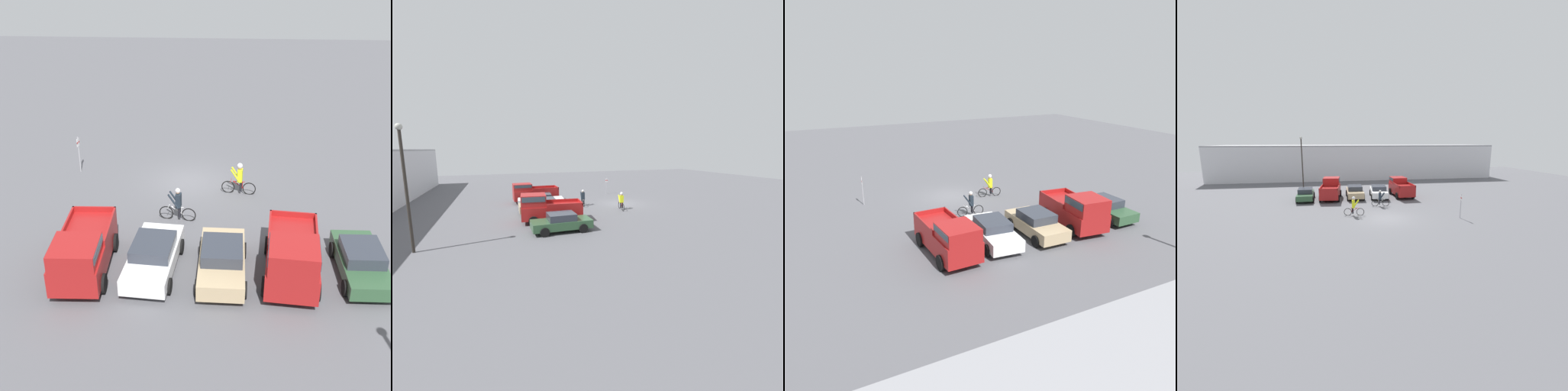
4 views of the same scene
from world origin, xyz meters
TOP-DOWN VIEW (x-y plane):
  - ground_plane at (0.00, 0.00)m, footprint 80.00×80.00m
  - sedan_0 at (-7.51, 8.42)m, footprint 1.94×4.29m
  - pickup_truck_0 at (-4.67, 8.98)m, footprint 2.60×4.98m
  - sedan_1 at (-1.91, 8.75)m, footprint 2.05×4.39m
  - sedan_2 at (0.89, 8.57)m, footprint 2.28×4.63m
  - pickup_truck_1 at (3.68, 9.01)m, footprint 2.27×4.88m
  - cyclist_0 at (0.25, 4.29)m, footprint 1.79×0.52m
  - cyclist_1 at (-2.72, 1.32)m, footprint 1.81×0.52m
  - fire_lane_sign at (6.30, -0.96)m, footprint 0.07×0.30m

SIDE VIEW (x-z plane):
  - ground_plane at x=0.00m, z-range 0.00..0.00m
  - sedan_0 at x=-7.51m, z-range 0.01..1.35m
  - sedan_2 at x=0.89m, z-range 0.02..1.42m
  - sedan_1 at x=-1.91m, z-range 0.01..1.45m
  - cyclist_0 at x=0.25m, z-range -0.01..1.70m
  - cyclist_1 at x=-2.72m, z-range 0.04..1.80m
  - pickup_truck_1 at x=3.68m, z-range 0.04..2.18m
  - pickup_truck_0 at x=-4.67m, z-range 0.02..2.32m
  - fire_lane_sign at x=6.30m, z-range 0.23..2.34m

